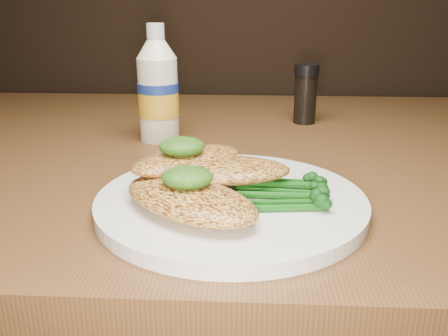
{
  "coord_description": "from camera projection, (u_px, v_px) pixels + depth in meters",
  "views": [
    {
      "loc": [
        0.03,
        0.34,
        0.97
      ],
      "look_at": [
        0.0,
        0.84,
        0.79
      ],
      "focal_mm": 39.57,
      "sensor_mm": 36.0,
      "label": 1
    }
  ],
  "objects": [
    {
      "name": "plate",
      "position": [
        231.0,
        202.0,
        0.52
      ],
      "size": [
        0.29,
        0.29,
        0.01
      ],
      "primitive_type": "cylinder",
      "color": "white",
      "rests_on": "dining_table"
    },
    {
      "name": "chicken_front",
      "position": [
        190.0,
        199.0,
        0.48
      ],
      "size": [
        0.18,
        0.17,
        0.03
      ],
      "primitive_type": "ellipsoid",
      "rotation": [
        0.0,
        0.0,
        -0.69
      ],
      "color": "gold",
      "rests_on": "plate"
    },
    {
      "name": "broccolini_bundle",
      "position": [
        277.0,
        188.0,
        0.51
      ],
      "size": [
        0.14,
        0.12,
        0.02
      ],
      "primitive_type": null,
      "rotation": [
        0.0,
        0.0,
        0.09
      ],
      "color": "#135212",
      "rests_on": "plate"
    },
    {
      "name": "pesto_front",
      "position": [
        187.0,
        177.0,
        0.48
      ],
      "size": [
        0.06,
        0.05,
        0.02
      ],
      "primitive_type": "ellipsoid",
      "rotation": [
        0.0,
        0.0,
        -0.14
      ],
      "color": "#0B3808",
      "rests_on": "chicken_front"
    },
    {
      "name": "pepper_grinder",
      "position": [
        305.0,
        94.0,
        0.86
      ],
      "size": [
        0.05,
        0.05,
        0.1
      ],
      "primitive_type": null,
      "rotation": [
        0.0,
        0.0,
        -0.07
      ],
      "color": "black",
      "rests_on": "dining_table"
    },
    {
      "name": "pesto_back",
      "position": [
        182.0,
        146.0,
        0.54
      ],
      "size": [
        0.06,
        0.05,
        0.02
      ],
      "primitive_type": "ellipsoid",
      "rotation": [
        0.0,
        0.0,
        0.18
      ],
      "color": "#0B3808",
      "rests_on": "chicken_back"
    },
    {
      "name": "chicken_mid",
      "position": [
        219.0,
        170.0,
        0.54
      ],
      "size": [
        0.16,
        0.09,
        0.02
      ],
      "primitive_type": "ellipsoid",
      "rotation": [
        0.0,
        0.0,
        0.07
      ],
      "color": "gold",
      "rests_on": "plate"
    },
    {
      "name": "chicken_back",
      "position": [
        187.0,
        160.0,
        0.55
      ],
      "size": [
        0.15,
        0.14,
        0.02
      ],
      "primitive_type": "ellipsoid",
      "rotation": [
        0.0,
        0.0,
        0.71
      ],
      "color": "gold",
      "rests_on": "plate"
    },
    {
      "name": "mayo_bottle",
      "position": [
        158.0,
        84.0,
        0.75
      ],
      "size": [
        0.08,
        0.08,
        0.18
      ],
      "primitive_type": null,
      "rotation": [
        0.0,
        0.0,
        -0.31
      ],
      "color": "#F0ECCB",
      "rests_on": "dining_table"
    }
  ]
}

